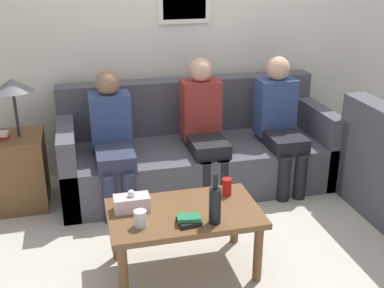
{
  "coord_description": "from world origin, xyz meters",
  "views": [
    {
      "loc": [
        -1.02,
        -3.4,
        2.01
      ],
      "look_at": [
        -0.2,
        -0.11,
        0.66
      ],
      "focal_mm": 45.0,
      "sensor_mm": 36.0,
      "label": 1
    }
  ],
  "objects_px": {
    "drinking_glass": "(140,219)",
    "couch_main": "(196,151)",
    "person_left": "(112,135)",
    "person_right": "(280,119)",
    "wine_bottle": "(215,205)",
    "person_middle": "(204,123)",
    "coffee_table": "(184,219)"
  },
  "relations": [
    {
      "from": "drinking_glass",
      "to": "couch_main",
      "type": "bearing_deg",
      "value": 63.33
    },
    {
      "from": "drinking_glass",
      "to": "person_left",
      "type": "relative_size",
      "value": 0.1
    },
    {
      "from": "person_right",
      "to": "person_left",
      "type": "bearing_deg",
      "value": 179.26
    },
    {
      "from": "wine_bottle",
      "to": "person_left",
      "type": "xyz_separation_m",
      "value": [
        -0.51,
        1.29,
        0.03
      ]
    },
    {
      "from": "person_middle",
      "to": "person_left",
      "type": "bearing_deg",
      "value": -177.37
    },
    {
      "from": "person_middle",
      "to": "couch_main",
      "type": "bearing_deg",
      "value": 102.03
    },
    {
      "from": "coffee_table",
      "to": "person_right",
      "type": "relative_size",
      "value": 0.85
    },
    {
      "from": "couch_main",
      "to": "person_middle",
      "type": "xyz_separation_m",
      "value": [
        0.03,
        -0.15,
        0.32
      ]
    },
    {
      "from": "drinking_glass",
      "to": "person_left",
      "type": "distance_m",
      "value": 1.23
    },
    {
      "from": "wine_bottle",
      "to": "person_middle",
      "type": "relative_size",
      "value": 0.28
    },
    {
      "from": "wine_bottle",
      "to": "couch_main",
      "type": "bearing_deg",
      "value": 80.14
    },
    {
      "from": "coffee_table",
      "to": "wine_bottle",
      "type": "xyz_separation_m",
      "value": [
        0.15,
        -0.19,
        0.19
      ]
    },
    {
      "from": "person_right",
      "to": "wine_bottle",
      "type": "bearing_deg",
      "value": -127.5
    },
    {
      "from": "coffee_table",
      "to": "wine_bottle",
      "type": "relative_size",
      "value": 2.98
    },
    {
      "from": "coffee_table",
      "to": "wine_bottle",
      "type": "bearing_deg",
      "value": -50.98
    },
    {
      "from": "coffee_table",
      "to": "person_middle",
      "type": "bearing_deg",
      "value": 68.82
    },
    {
      "from": "person_left",
      "to": "person_right",
      "type": "relative_size",
      "value": 0.96
    },
    {
      "from": "coffee_table",
      "to": "person_middle",
      "type": "distance_m",
      "value": 1.25
    },
    {
      "from": "couch_main",
      "to": "coffee_table",
      "type": "relative_size",
      "value": 2.45
    },
    {
      "from": "wine_bottle",
      "to": "drinking_glass",
      "type": "distance_m",
      "value": 0.46
    },
    {
      "from": "wine_bottle",
      "to": "person_right",
      "type": "xyz_separation_m",
      "value": [
        0.98,
        1.27,
        0.05
      ]
    },
    {
      "from": "couch_main",
      "to": "person_right",
      "type": "distance_m",
      "value": 0.81
    },
    {
      "from": "drinking_glass",
      "to": "person_right",
      "type": "height_order",
      "value": "person_right"
    },
    {
      "from": "drinking_glass",
      "to": "person_middle",
      "type": "xyz_separation_m",
      "value": [
        0.74,
        1.26,
        0.13
      ]
    },
    {
      "from": "drinking_glass",
      "to": "person_right",
      "type": "xyz_separation_m",
      "value": [
        1.43,
        1.21,
        0.12
      ]
    },
    {
      "from": "person_middle",
      "to": "coffee_table",
      "type": "bearing_deg",
      "value": -111.18
    },
    {
      "from": "coffee_table",
      "to": "wine_bottle",
      "type": "height_order",
      "value": "wine_bottle"
    },
    {
      "from": "coffee_table",
      "to": "person_middle",
      "type": "height_order",
      "value": "person_middle"
    },
    {
      "from": "person_middle",
      "to": "person_right",
      "type": "bearing_deg",
      "value": -4.63
    },
    {
      "from": "couch_main",
      "to": "person_middle",
      "type": "bearing_deg",
      "value": -77.97
    },
    {
      "from": "couch_main",
      "to": "coffee_table",
      "type": "height_order",
      "value": "couch_main"
    },
    {
      "from": "wine_bottle",
      "to": "person_right",
      "type": "bearing_deg",
      "value": 52.5
    }
  ]
}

